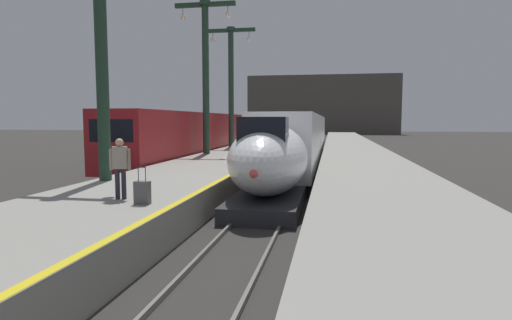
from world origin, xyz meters
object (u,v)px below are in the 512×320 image
Objects in this scene: station_column_far at (206,63)px; rolling_suitcase at (142,193)px; station_column_mid at (101,35)px; regional_train_adjacent at (215,133)px; station_column_distant at (231,76)px; highspeed_train_main at (300,139)px; passenger_near_edge at (120,164)px.

rolling_suitcase is at bearing -78.86° from station_column_far.
regional_train_adjacent is at bearing 95.56° from station_column_mid.
station_column_distant reaches higher than station_column_mid.
regional_train_adjacent is 5.88m from station_column_distant.
station_column_far reaches higher than highspeed_train_main.
highspeed_train_main reaches higher than passenger_near_edge.
station_column_mid is at bearing 129.94° from rolling_suitcase.
passenger_near_edge is 1.26m from rolling_suitcase.
station_column_far reaches higher than passenger_near_edge.
station_column_distant reaches higher than regional_train_adjacent.
station_column_distant is 5.72× the size of passenger_near_edge.
passenger_near_edge is (2.38, -3.36, -4.21)m from station_column_mid.
regional_train_adjacent reaches higher than highspeed_train_main.
passenger_near_edge is (2.38, -23.19, -4.79)m from station_column_distant.
rolling_suitcase is at bearing -78.31° from regional_train_adjacent.
rolling_suitcase is at bearing -31.80° from passenger_near_edge.
regional_train_adjacent is 11.16m from station_column_far.
station_column_far is at bearing 101.14° from rolling_suitcase.
highspeed_train_main is at bearing 82.64° from rolling_suitcase.
regional_train_adjacent is 27.08m from rolling_suitcase.
highspeed_train_main is 22.41× the size of passenger_near_edge.
highspeed_train_main is at bearing -30.50° from station_column_distant.
station_column_distant is at bearing -51.43° from regional_train_adjacent.
station_column_distant is (0.00, 7.07, -0.09)m from station_column_far.
station_column_far reaches higher than regional_train_adjacent.
regional_train_adjacent is at bearing 101.69° from rolling_suitcase.
highspeed_train_main is 38.56× the size of rolling_suitcase.
station_column_mid is 12.77m from station_column_far.
station_column_far is at bearing -77.39° from regional_train_adjacent.
station_column_far reaches higher than station_column_distant.
highspeed_train_main is 8.42m from station_column_distant.
passenger_near_edge reaches higher than rolling_suitcase.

